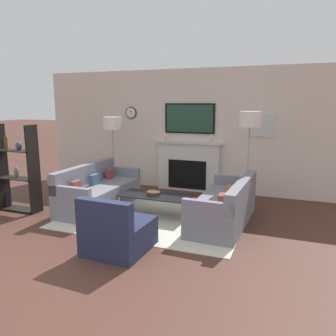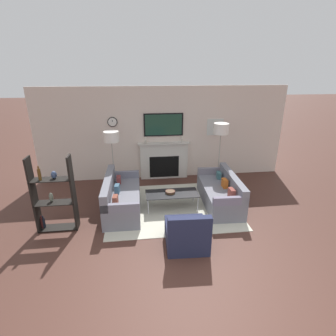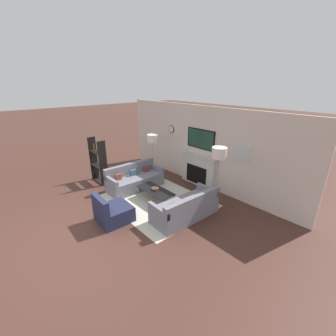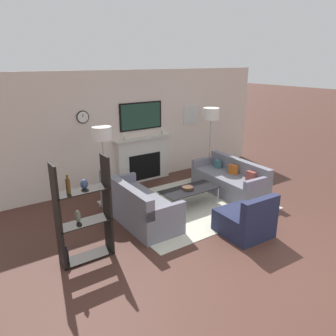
{
  "view_description": "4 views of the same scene",
  "coord_description": "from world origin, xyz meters",
  "px_view_note": "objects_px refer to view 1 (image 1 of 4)",
  "views": [
    {
      "loc": [
        2.14,
        -2.57,
        1.94
      ],
      "look_at": [
        0.08,
        2.88,
        0.8
      ],
      "focal_mm": 35.0,
      "sensor_mm": 36.0,
      "label": 1
    },
    {
      "loc": [
        -0.78,
        -3.03,
        3.14
      ],
      "look_at": [
        -0.06,
        2.85,
        0.89
      ],
      "focal_mm": 28.0,
      "sensor_mm": 36.0,
      "label": 2
    },
    {
      "loc": [
        4.73,
        -1.2,
        3.4
      ],
      "look_at": [
        0.14,
        2.86,
        1.04
      ],
      "focal_mm": 24.0,
      "sensor_mm": 36.0,
      "label": 3
    },
    {
      "loc": [
        -3.93,
        -2.39,
        2.91
      ],
      "look_at": [
        -0.27,
        2.9,
        0.78
      ],
      "focal_mm": 35.0,
      "sensor_mm": 36.0,
      "label": 4
    }
  ],
  "objects_px": {
    "couch_right": "(225,207)",
    "armchair": "(118,233)",
    "couch_left": "(98,193)",
    "decorative_bowl": "(154,193)",
    "floor_lamp_left": "(112,124)",
    "floor_lamp_right": "(250,121)",
    "coffee_table": "(155,196)",
    "shelf_unit": "(17,171)"
  },
  "relations": [
    {
      "from": "armchair",
      "to": "couch_left",
      "type": "bearing_deg",
      "value": 129.91
    },
    {
      "from": "floor_lamp_left",
      "to": "shelf_unit",
      "type": "bearing_deg",
      "value": -123.45
    },
    {
      "from": "couch_left",
      "to": "armchair",
      "type": "xyz_separation_m",
      "value": [
        1.28,
        -1.53,
        -0.04
      ]
    },
    {
      "from": "couch_left",
      "to": "shelf_unit",
      "type": "bearing_deg",
      "value": -153.06
    },
    {
      "from": "armchair",
      "to": "floor_lamp_left",
      "type": "height_order",
      "value": "floor_lamp_left"
    },
    {
      "from": "coffee_table",
      "to": "decorative_bowl",
      "type": "bearing_deg",
      "value": 151.62
    },
    {
      "from": "couch_right",
      "to": "armchair",
      "type": "xyz_separation_m",
      "value": [
        -1.14,
        -1.52,
        -0.03
      ]
    },
    {
      "from": "couch_left",
      "to": "decorative_bowl",
      "type": "height_order",
      "value": "couch_left"
    },
    {
      "from": "shelf_unit",
      "to": "floor_lamp_left",
      "type": "bearing_deg",
      "value": 56.55
    },
    {
      "from": "couch_right",
      "to": "armchair",
      "type": "bearing_deg",
      "value": -126.83
    },
    {
      "from": "floor_lamp_left",
      "to": "decorative_bowl",
      "type": "bearing_deg",
      "value": -36.28
    },
    {
      "from": "couch_right",
      "to": "coffee_table",
      "type": "xyz_separation_m",
      "value": [
        -1.22,
        -0.06,
        0.08
      ]
    },
    {
      "from": "armchair",
      "to": "shelf_unit",
      "type": "xyz_separation_m",
      "value": [
        -2.55,
        0.88,
        0.49
      ]
    },
    {
      "from": "couch_right",
      "to": "armchair",
      "type": "height_order",
      "value": "armchair"
    },
    {
      "from": "couch_left",
      "to": "couch_right",
      "type": "distance_m",
      "value": 2.42
    },
    {
      "from": "couch_left",
      "to": "shelf_unit",
      "type": "xyz_separation_m",
      "value": [
        -1.28,
        -0.65,
        0.45
      ]
    },
    {
      "from": "decorative_bowl",
      "to": "couch_right",
      "type": "bearing_deg",
      "value": 1.57
    },
    {
      "from": "armchair",
      "to": "coffee_table",
      "type": "height_order",
      "value": "armchair"
    },
    {
      "from": "couch_right",
      "to": "floor_lamp_right",
      "type": "xyz_separation_m",
      "value": [
        0.22,
        0.97,
        1.36
      ]
    },
    {
      "from": "couch_left",
      "to": "floor_lamp_left",
      "type": "relative_size",
      "value": 1.12
    },
    {
      "from": "coffee_table",
      "to": "shelf_unit",
      "type": "bearing_deg",
      "value": -166.59
    },
    {
      "from": "couch_left",
      "to": "floor_lamp_right",
      "type": "height_order",
      "value": "floor_lamp_right"
    },
    {
      "from": "decorative_bowl",
      "to": "shelf_unit",
      "type": "bearing_deg",
      "value": -165.92
    },
    {
      "from": "decorative_bowl",
      "to": "floor_lamp_right",
      "type": "xyz_separation_m",
      "value": [
        1.47,
        1.01,
        1.23
      ]
    },
    {
      "from": "floor_lamp_left",
      "to": "floor_lamp_right",
      "type": "bearing_deg",
      "value": 0.0
    },
    {
      "from": "floor_lamp_left",
      "to": "couch_left",
      "type": "bearing_deg",
      "value": -77.83
    },
    {
      "from": "couch_right",
      "to": "decorative_bowl",
      "type": "height_order",
      "value": "couch_right"
    },
    {
      "from": "decorative_bowl",
      "to": "floor_lamp_right",
      "type": "bearing_deg",
      "value": 34.33
    },
    {
      "from": "armchair",
      "to": "decorative_bowl",
      "type": "height_order",
      "value": "armchair"
    },
    {
      "from": "armchair",
      "to": "floor_lamp_right",
      "type": "relative_size",
      "value": 0.47
    },
    {
      "from": "coffee_table",
      "to": "floor_lamp_left",
      "type": "relative_size",
      "value": 0.74
    },
    {
      "from": "floor_lamp_left",
      "to": "floor_lamp_right",
      "type": "relative_size",
      "value": 0.92
    },
    {
      "from": "armchair",
      "to": "shelf_unit",
      "type": "bearing_deg",
      "value": 161.03
    },
    {
      "from": "couch_right",
      "to": "armchair",
      "type": "relative_size",
      "value": 2.18
    },
    {
      "from": "couch_left",
      "to": "decorative_bowl",
      "type": "bearing_deg",
      "value": -1.84
    },
    {
      "from": "armchair",
      "to": "shelf_unit",
      "type": "distance_m",
      "value": 2.74
    },
    {
      "from": "couch_left",
      "to": "couch_right",
      "type": "height_order",
      "value": "couch_left"
    },
    {
      "from": "armchair",
      "to": "coffee_table",
      "type": "distance_m",
      "value": 1.47
    },
    {
      "from": "floor_lamp_right",
      "to": "floor_lamp_left",
      "type": "bearing_deg",
      "value": 180.0
    },
    {
      "from": "couch_left",
      "to": "floor_lamp_right",
      "type": "xyz_separation_m",
      "value": [
        2.63,
        0.97,
        1.35
      ]
    },
    {
      "from": "couch_left",
      "to": "shelf_unit",
      "type": "distance_m",
      "value": 1.5
    },
    {
      "from": "armchair",
      "to": "decorative_bowl",
      "type": "xyz_separation_m",
      "value": [
        -0.12,
        1.49,
        0.16
      ]
    }
  ]
}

